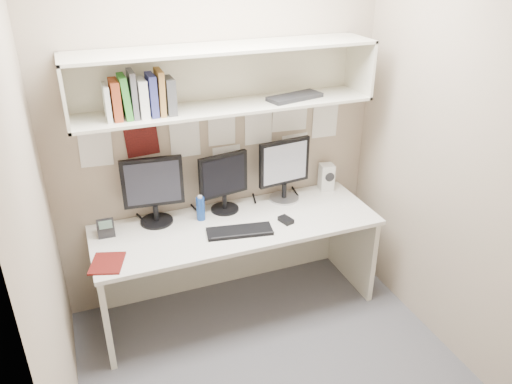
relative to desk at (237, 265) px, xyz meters
name	(u,v)px	position (x,y,z in m)	size (l,w,h in m)	color
floor	(270,364)	(0.00, -0.65, -0.37)	(2.40, 2.00, 0.01)	#4D4C51
wall_back	(219,130)	(0.00, 0.35, 0.93)	(2.40, 0.02, 2.60)	gray
wall_front	(376,297)	(0.00, -1.65, 0.93)	(2.40, 0.02, 2.60)	gray
wall_left	(37,229)	(-1.20, -0.65, 0.93)	(0.02, 2.00, 2.60)	gray
wall_right	(451,158)	(1.20, -0.65, 0.93)	(0.02, 2.00, 2.60)	gray
desk	(237,265)	(0.00, 0.00, 0.00)	(2.00, 0.70, 0.73)	silver
overhead_hutch	(223,76)	(0.00, 0.21, 1.35)	(2.00, 0.38, 0.40)	beige
pinned_papers	(219,137)	(0.00, 0.34, 0.88)	(1.92, 0.01, 0.48)	white
monitor_left	(153,188)	(-0.52, 0.22, 0.63)	(0.42, 0.23, 0.49)	black
monitor_center	(224,180)	(-0.02, 0.22, 0.60)	(0.38, 0.21, 0.44)	black
monitor_right	(284,168)	(0.46, 0.22, 0.62)	(0.41, 0.23, 0.48)	#A5A5AA
keyboard	(240,231)	(-0.02, -0.14, 0.37)	(0.45, 0.16, 0.02)	black
mouse	(286,220)	(0.33, -0.12, 0.38)	(0.07, 0.11, 0.03)	black
speaker	(326,177)	(0.84, 0.25, 0.47)	(0.12, 0.13, 0.21)	silver
blue_bottle	(201,208)	(-0.22, 0.14, 0.45)	(0.06, 0.06, 0.19)	navy
maroon_notebook	(107,263)	(-0.91, -0.19, 0.37)	(0.19, 0.23, 0.01)	#54110E
desk_phone	(106,228)	(-0.87, 0.16, 0.42)	(0.12, 0.11, 0.14)	black
book_stack	(140,96)	(-0.56, 0.13, 1.30)	(0.42, 0.17, 0.28)	silver
hutch_tray	(295,97)	(0.48, 0.13, 1.19)	(0.39, 0.15, 0.03)	black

